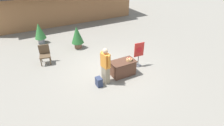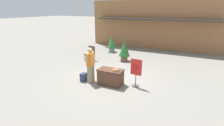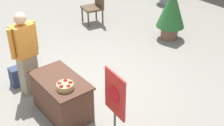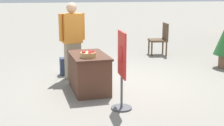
{
  "view_description": "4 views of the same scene",
  "coord_description": "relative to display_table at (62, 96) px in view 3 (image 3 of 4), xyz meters",
  "views": [
    {
      "loc": [
        -3.55,
        -6.72,
        5.0
      ],
      "look_at": [
        -0.17,
        -0.51,
        0.75
      ],
      "focal_mm": 28.0,
      "sensor_mm": 36.0,
      "label": 1
    },
    {
      "loc": [
        3.92,
        -7.63,
        3.56
      ],
      "look_at": [
        0.37,
        -0.5,
        1.05
      ],
      "focal_mm": 28.0,
      "sensor_mm": 36.0,
      "label": 2
    },
    {
      "loc": [
        4.56,
        -2.8,
        3.88
      ],
      "look_at": [
        0.81,
        0.19,
        1.0
      ],
      "focal_mm": 50.0,
      "sensor_mm": 36.0,
      "label": 3
    },
    {
      "loc": [
        6.37,
        -1.88,
        1.96
      ],
      "look_at": [
        0.65,
        -0.24,
        0.62
      ],
      "focal_mm": 50.0,
      "sensor_mm": 36.0,
      "label": 4
    }
  ],
  "objects": [
    {
      "name": "patio_chair",
      "position": [
        -3.12,
        3.03,
        0.19
      ],
      "size": [
        0.65,
        0.65,
        1.02
      ],
      "rotation": [
        0.0,
        0.0,
        4.51
      ],
      "color": "brown",
      "rests_on": "ground_plane"
    },
    {
      "name": "ground_plane",
      "position": [
        -0.36,
        0.64,
        -0.38
      ],
      "size": [
        120.0,
        120.0,
        0.0
      ],
      "primitive_type": "plane",
      "color": "gray"
    },
    {
      "name": "person_visitor",
      "position": [
        -1.02,
        -0.16,
        0.52
      ],
      "size": [
        0.32,
        0.6,
        1.75
      ],
      "rotation": [
        0.0,
        0.0,
        0.16
      ],
      "color": "gray",
      "rests_on": "ground_plane"
    },
    {
      "name": "backpack",
      "position": [
        -1.41,
        -0.25,
        -0.17
      ],
      "size": [
        0.24,
        0.34,
        0.42
      ],
      "color": "#2D3856",
      "rests_on": "ground_plane"
    },
    {
      "name": "poster_board",
      "position": [
        1.16,
        0.33,
        0.34
      ],
      "size": [
        0.55,
        0.36,
        1.34
      ],
      "rotation": [
        0.0,
        0.0,
        -1.67
      ],
      "color": "#4C4C51",
      "rests_on": "ground_plane"
    },
    {
      "name": "display_table",
      "position": [
        0.0,
        0.0,
        0.0
      ],
      "size": [
        1.22,
        0.7,
        0.76
      ],
      "color": "brown",
      "rests_on": "ground_plane"
    },
    {
      "name": "apple_basket",
      "position": [
        0.3,
        -0.07,
        0.44
      ],
      "size": [
        0.29,
        0.29,
        0.13
      ],
      "color": "tan",
      "rests_on": "display_table"
    },
    {
      "name": "potted_plant_far_right",
      "position": [
        -0.94,
        3.96,
        0.44
      ],
      "size": [
        0.77,
        0.77,
        1.44
      ],
      "color": "brown",
      "rests_on": "ground_plane"
    }
  ]
}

